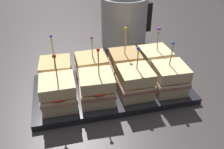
% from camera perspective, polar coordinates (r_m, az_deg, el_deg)
% --- Properties ---
extents(ground_plane, '(6.00, 6.00, 0.00)m').
position_cam_1_polar(ground_plane, '(0.71, 0.00, -4.08)').
color(ground_plane, '#383333').
extents(serving_platter, '(0.45, 0.23, 0.02)m').
position_cam_1_polar(serving_platter, '(0.70, 0.00, -3.49)').
color(serving_platter, '#232328').
rests_on(serving_platter, ground_plane).
extents(sandwich_front_far_left, '(0.09, 0.09, 0.15)m').
position_cam_1_polar(sandwich_front_far_left, '(0.62, -12.79, -4.38)').
color(sandwich_front_far_left, beige).
rests_on(sandwich_front_far_left, serving_platter).
extents(sandwich_front_center_left, '(0.10, 0.10, 0.16)m').
position_cam_1_polar(sandwich_front_center_left, '(0.62, -3.67, -3.19)').
color(sandwich_front_center_left, beige).
rests_on(sandwich_front_center_left, serving_platter).
extents(sandwich_front_center_right, '(0.09, 0.09, 0.14)m').
position_cam_1_polar(sandwich_front_center_right, '(0.65, 5.55, -1.87)').
color(sandwich_front_center_right, beige).
rests_on(sandwich_front_center_right, serving_platter).
extents(sandwich_front_far_right, '(0.09, 0.09, 0.15)m').
position_cam_1_polar(sandwich_front_far_right, '(0.68, 13.64, -0.89)').
color(sandwich_front_far_right, beige).
rests_on(sandwich_front_far_right, serving_platter).
extents(sandwich_back_far_left, '(0.10, 0.10, 0.15)m').
position_cam_1_polar(sandwich_back_far_left, '(0.71, -13.28, 0.46)').
color(sandwich_back_far_left, tan).
rests_on(sandwich_back_far_left, serving_platter).
extents(sandwich_back_center_left, '(0.09, 0.09, 0.14)m').
position_cam_1_polar(sandwich_back_center_left, '(0.71, -4.95, 1.46)').
color(sandwich_back_center_left, tan).
rests_on(sandwich_back_center_left, serving_platter).
extents(sandwich_back_center_right, '(0.09, 0.09, 0.16)m').
position_cam_1_polar(sandwich_back_center_right, '(0.72, 3.13, 2.45)').
color(sandwich_back_center_right, tan).
rests_on(sandwich_back_center_right, serving_platter).
extents(sandwich_back_far_right, '(0.09, 0.09, 0.15)m').
position_cam_1_polar(sandwich_back_far_right, '(0.75, 10.17, 3.22)').
color(sandwich_back_far_right, beige).
rests_on(sandwich_back_far_right, serving_platter).
extents(kettle_steel, '(0.20, 0.18, 0.22)m').
position_cam_1_polar(kettle_steel, '(0.96, 2.94, 12.93)').
color(kettle_steel, '#B7BABF').
rests_on(kettle_steel, ground_plane).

